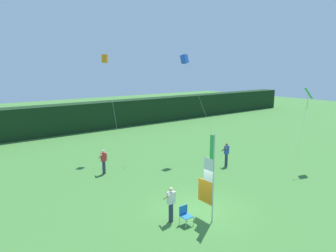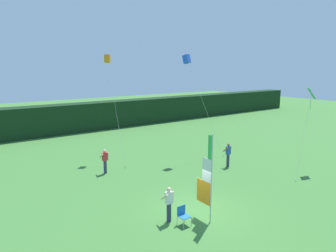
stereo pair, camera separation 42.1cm
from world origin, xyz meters
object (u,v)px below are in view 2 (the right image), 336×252
(banner_flag, at_px, (207,179))
(kite_orange_box_0, at_px, (107,59))
(person_far_left, at_px, (105,161))
(folding_chair, at_px, (183,214))
(kite_blue_box_1, at_px, (187,60))
(kite_green_diamond_2, at_px, (311,97))
(person_near_banner, at_px, (169,203))
(person_mid_field, at_px, (228,154))

(banner_flag, distance_m, kite_orange_box_0, 14.36)
(person_far_left, relative_size, folding_chair, 1.94)
(banner_flag, height_order, kite_orange_box_0, kite_orange_box_0)
(kite_blue_box_1, bearing_deg, person_far_left, 178.99)
(kite_blue_box_1, relative_size, kite_green_diamond_2, 1.42)
(banner_flag, relative_size, person_far_left, 2.52)
(banner_flag, height_order, person_near_banner, banner_flag)
(person_near_banner, xyz_separation_m, kite_orange_box_0, (2.73, 12.13, 7.03))
(banner_flag, relative_size, kite_orange_box_0, 0.52)
(folding_chair, height_order, kite_blue_box_1, kite_blue_box_1)
(kite_green_diamond_2, bearing_deg, kite_blue_box_1, 125.64)
(person_mid_field, distance_m, person_far_left, 9.03)
(person_mid_field, height_order, folding_chair, person_mid_field)
(folding_chair, bearing_deg, person_far_left, 89.80)
(kite_blue_box_1, height_order, kite_green_diamond_2, kite_blue_box_1)
(person_far_left, bearing_deg, person_near_banner, -92.89)
(banner_flag, xyz_separation_m, kite_green_diamond_2, (11.38, 1.49, 3.17))
(folding_chair, bearing_deg, kite_orange_box_0, 79.53)
(person_far_left, bearing_deg, kite_blue_box_1, -1.01)
(person_near_banner, distance_m, person_mid_field, 9.44)
(person_near_banner, relative_size, kite_green_diamond_2, 0.29)
(kite_blue_box_1, bearing_deg, kite_green_diamond_2, -54.36)
(banner_flag, height_order, kite_green_diamond_2, kite_green_diamond_2)
(kite_green_diamond_2, bearing_deg, person_far_left, 148.86)
(person_mid_field, bearing_deg, kite_orange_box_0, 125.74)
(person_near_banner, distance_m, folding_chair, 0.83)
(person_far_left, distance_m, kite_orange_box_0, 8.41)
(banner_flag, bearing_deg, kite_blue_box_1, 56.00)
(person_mid_field, height_order, person_far_left, person_mid_field)
(person_mid_field, relative_size, person_far_left, 1.03)
(person_mid_field, height_order, kite_blue_box_1, kite_blue_box_1)
(person_near_banner, height_order, person_far_left, person_near_banner)
(person_near_banner, height_order, person_mid_field, person_mid_field)
(person_mid_field, bearing_deg, folding_chair, -149.76)
(kite_orange_box_0, bearing_deg, banner_flag, -95.05)
(person_near_banner, height_order, kite_blue_box_1, kite_blue_box_1)
(kite_green_diamond_2, bearing_deg, banner_flag, -172.52)
(banner_flag, relative_size, person_mid_field, 2.45)
(folding_chair, height_order, kite_orange_box_0, kite_orange_box_0)
(banner_flag, bearing_deg, kite_orange_box_0, 84.95)
(person_near_banner, height_order, kite_green_diamond_2, kite_green_diamond_2)
(person_near_banner, relative_size, kite_orange_box_0, 0.21)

